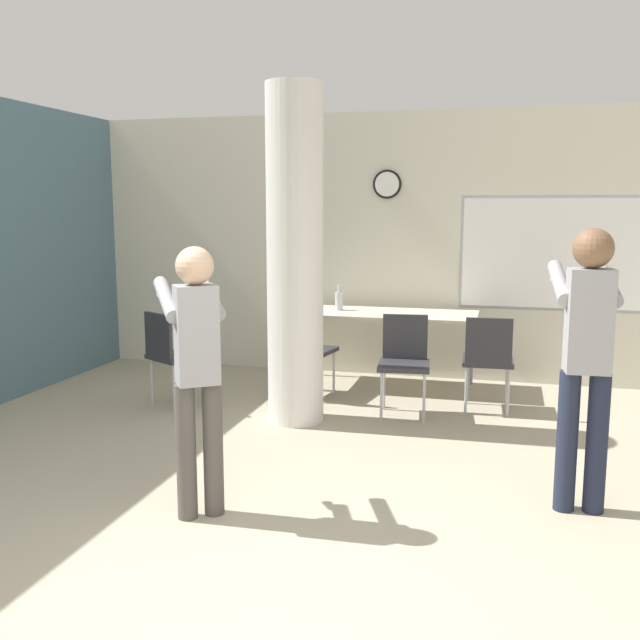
{
  "coord_description": "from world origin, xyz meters",
  "views": [
    {
      "loc": [
        1.07,
        -2.55,
        1.8
      ],
      "look_at": [
        -0.23,
        2.36,
        1.0
      ],
      "focal_mm": 40.0,
      "sensor_mm": 36.0,
      "label": 1
    }
  ],
  "objects_px": {
    "chair_table_right": "(488,356)",
    "chair_table_front": "(404,357)",
    "bottle_on_table": "(339,301)",
    "chair_near_pillar": "(171,351)",
    "person_playing_side": "(586,348)",
    "chair_table_left": "(306,346)",
    "person_playing_front": "(196,360)",
    "folding_table": "(384,317)"
  },
  "relations": [
    {
      "from": "person_playing_front",
      "to": "chair_table_front",
      "type": "bearing_deg",
      "value": 70.1
    },
    {
      "from": "bottle_on_table",
      "to": "chair_table_front",
      "type": "bearing_deg",
      "value": -49.35
    },
    {
      "from": "bottle_on_table",
      "to": "person_playing_side",
      "type": "distance_m",
      "value": 3.43
    },
    {
      "from": "chair_table_left",
      "to": "person_playing_front",
      "type": "xyz_separation_m",
      "value": [
        0.11,
        -2.69,
        0.43
      ]
    },
    {
      "from": "person_playing_front",
      "to": "person_playing_side",
      "type": "bearing_deg",
      "value": 16.7
    },
    {
      "from": "chair_near_pillar",
      "to": "person_playing_side",
      "type": "distance_m",
      "value": 3.75
    },
    {
      "from": "chair_table_right",
      "to": "chair_near_pillar",
      "type": "bearing_deg",
      "value": -169.78
    },
    {
      "from": "bottle_on_table",
      "to": "person_playing_front",
      "type": "height_order",
      "value": "person_playing_front"
    },
    {
      "from": "chair_table_right",
      "to": "person_playing_front",
      "type": "bearing_deg",
      "value": -120.89
    },
    {
      "from": "chair_table_front",
      "to": "chair_near_pillar",
      "type": "bearing_deg",
      "value": -172.71
    },
    {
      "from": "folding_table",
      "to": "chair_table_front",
      "type": "bearing_deg",
      "value": -69.54
    },
    {
      "from": "folding_table",
      "to": "person_playing_side",
      "type": "distance_m",
      "value": 3.15
    },
    {
      "from": "chair_table_front",
      "to": "person_playing_front",
      "type": "distance_m",
      "value": 2.59
    },
    {
      "from": "chair_table_front",
      "to": "person_playing_side",
      "type": "bearing_deg",
      "value": -53.06
    },
    {
      "from": "chair_table_front",
      "to": "person_playing_front",
      "type": "bearing_deg",
      "value": -109.9
    },
    {
      "from": "chair_table_right",
      "to": "chair_near_pillar",
      "type": "xyz_separation_m",
      "value": [
        -2.81,
        -0.51,
        0.0
      ]
    },
    {
      "from": "person_playing_front",
      "to": "person_playing_side",
      "type": "relative_size",
      "value": 0.94
    },
    {
      "from": "person_playing_front",
      "to": "chair_table_left",
      "type": "bearing_deg",
      "value": 92.38
    },
    {
      "from": "bottle_on_table",
      "to": "chair_table_front",
      "type": "relative_size",
      "value": 0.3
    },
    {
      "from": "chair_table_front",
      "to": "chair_near_pillar",
      "type": "distance_m",
      "value": 2.12
    },
    {
      "from": "chair_table_left",
      "to": "person_playing_side",
      "type": "height_order",
      "value": "person_playing_side"
    },
    {
      "from": "chair_table_right",
      "to": "chair_table_front",
      "type": "xyz_separation_m",
      "value": [
        -0.71,
        -0.24,
        0.0
      ]
    },
    {
      "from": "chair_table_left",
      "to": "chair_near_pillar",
      "type": "bearing_deg",
      "value": -153.65
    },
    {
      "from": "folding_table",
      "to": "chair_table_left",
      "type": "relative_size",
      "value": 2.13
    },
    {
      "from": "person_playing_side",
      "to": "chair_table_front",
      "type": "bearing_deg",
      "value": 126.94
    },
    {
      "from": "chair_table_right",
      "to": "chair_near_pillar",
      "type": "distance_m",
      "value": 2.86
    },
    {
      "from": "chair_table_right",
      "to": "chair_table_front",
      "type": "height_order",
      "value": "same"
    },
    {
      "from": "folding_table",
      "to": "chair_table_front",
      "type": "relative_size",
      "value": 2.13
    },
    {
      "from": "chair_table_left",
      "to": "bottle_on_table",
      "type": "bearing_deg",
      "value": 75.99
    },
    {
      "from": "chair_table_right",
      "to": "chair_table_left",
      "type": "distance_m",
      "value": 1.69
    },
    {
      "from": "chair_table_right",
      "to": "chair_near_pillar",
      "type": "height_order",
      "value": "same"
    },
    {
      "from": "chair_near_pillar",
      "to": "person_playing_side",
      "type": "bearing_deg",
      "value": -23.38
    },
    {
      "from": "chair_table_left",
      "to": "chair_near_pillar",
      "type": "xyz_separation_m",
      "value": [
        -1.12,
        -0.56,
        0.0
      ]
    },
    {
      "from": "person_playing_side",
      "to": "bottle_on_table",
      "type": "bearing_deg",
      "value": 128.29
    },
    {
      "from": "chair_table_right",
      "to": "person_playing_front",
      "type": "xyz_separation_m",
      "value": [
        -1.58,
        -2.64,
        0.43
      ]
    },
    {
      "from": "folding_table",
      "to": "chair_table_left",
      "type": "distance_m",
      "value": 0.92
    },
    {
      "from": "bottle_on_table",
      "to": "person_playing_front",
      "type": "bearing_deg",
      "value": -90.92
    },
    {
      "from": "chair_near_pillar",
      "to": "person_playing_front",
      "type": "xyz_separation_m",
      "value": [
        1.23,
        -2.13,
        0.43
      ]
    },
    {
      "from": "bottle_on_table",
      "to": "chair_table_right",
      "type": "xyz_separation_m",
      "value": [
        1.52,
        -0.71,
        -0.36
      ]
    },
    {
      "from": "person_playing_side",
      "to": "folding_table",
      "type": "bearing_deg",
      "value": 121.85
    },
    {
      "from": "bottle_on_table",
      "to": "chair_table_left",
      "type": "relative_size",
      "value": 0.3
    },
    {
      "from": "bottle_on_table",
      "to": "chair_near_pillar",
      "type": "bearing_deg",
      "value": -136.58
    }
  ]
}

